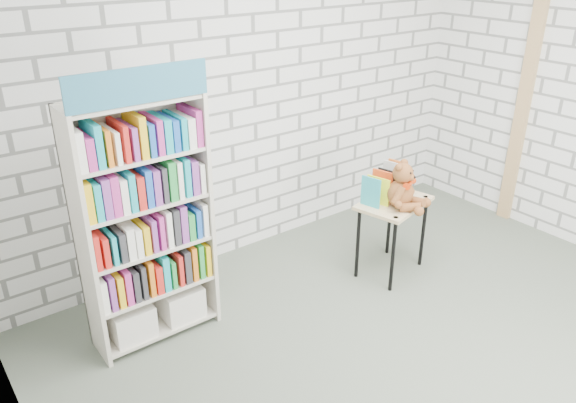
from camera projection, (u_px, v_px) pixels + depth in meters
ground at (431, 359)px, 3.67m from camera, size 4.50×4.50×0.00m
room_shell at (468, 90)px, 2.91m from camera, size 4.52×4.02×2.81m
bookshelf at (145, 223)px, 3.58m from camera, size 0.83×0.32×1.87m
display_table at (393, 211)px, 4.43m from camera, size 0.67×0.53×0.63m
table_books at (385, 184)px, 4.40m from camera, size 0.44×0.27×0.24m
teddy_bear at (404, 189)px, 4.25m from camera, size 0.34×0.33×0.37m
door_trim at (522, 114)px, 5.13m from camera, size 0.05×0.12×2.10m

